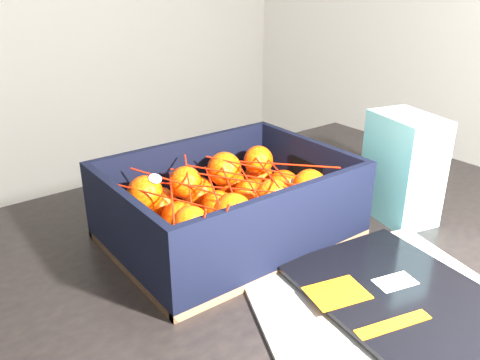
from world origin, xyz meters
TOP-DOWN VIEW (x-y plane):
  - table at (0.18, -0.15)m, footprint 1.20×0.81m
  - magazine_stack at (0.21, -0.37)m, footprint 0.41×0.34m
  - produce_crate at (0.16, -0.09)m, footprint 0.37×0.27m
  - clementine_heap at (0.16, -0.09)m, footprint 0.35×0.25m
  - mesh_net at (0.15, -0.10)m, footprint 0.30×0.24m
  - retail_carton at (0.44, -0.21)m, footprint 0.11×0.14m

SIDE VIEW (x-z plane):
  - table at x=0.18m, z-range 0.28..1.03m
  - magazine_stack at x=0.21m, z-range 0.75..0.77m
  - produce_crate at x=0.16m, z-range 0.73..0.86m
  - clementine_heap at x=0.16m, z-range 0.75..0.85m
  - retail_carton at x=0.44m, z-range 0.75..0.93m
  - mesh_net at x=0.15m, z-range 0.81..0.89m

